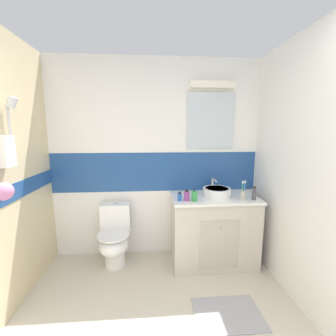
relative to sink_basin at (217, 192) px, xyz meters
The scene contains 12 objects.
ground_plane 1.48m from the sink_basin, 128.34° to the right, with size 3.20×3.48×0.04m, color beige.
wall_back_tiled 0.86m from the sink_basin, 154.21° to the left, with size 3.20×0.20×2.50m.
wall_right_plain 1.16m from the sink_basin, 55.11° to the right, with size 0.10×3.48×2.50m, color white.
vanity_cabinet 0.48m from the sink_basin, 157.40° to the left, with size 1.01×0.59×0.85m.
sink_basin is the anchor object (origin of this frame).
toilet 1.35m from the sink_basin, behind, with size 0.37×0.50×0.74m.
toothbrush_cup 0.30m from the sink_basin, 28.94° to the right, with size 0.07×0.07×0.22m.
soap_dispenser 0.34m from the sink_basin, 150.90° to the right, with size 0.07×0.07×0.15m.
lotion_bottle_short 0.41m from the sink_basin, 160.34° to the right, with size 0.06×0.06×0.12m.
deodorant_spray_can 0.42m from the sink_basin, 23.73° to the right, with size 0.04×0.04×0.16m.
perfume_flask_small 0.49m from the sink_basin, 162.48° to the right, with size 0.04×0.03×0.10m.
bath_mat 1.22m from the sink_basin, 97.46° to the right, with size 0.60×0.42×0.01m, color #99999E.
Camera 1 is at (-0.05, -0.40, 1.62)m, focal length 23.74 mm.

